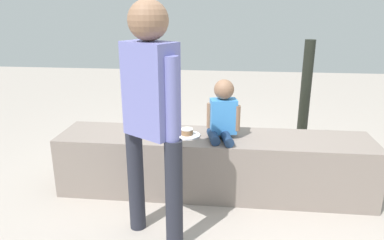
% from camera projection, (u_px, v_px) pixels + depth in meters
% --- Properties ---
extents(ground_plane, '(12.00, 12.00, 0.00)m').
position_uv_depth(ground_plane, '(213.00, 190.00, 3.18)').
color(ground_plane, '#AA9E95').
extents(concrete_ledge, '(2.62, 0.53, 0.51)m').
position_uv_depth(concrete_ledge, '(213.00, 164.00, 3.11)').
color(concrete_ledge, gray).
rests_on(concrete_ledge, ground_plane).
extents(child_seated, '(0.28, 0.34, 0.48)m').
position_uv_depth(child_seated, '(223.00, 113.00, 2.93)').
color(child_seated, navy).
rests_on(child_seated, concrete_ledge).
extents(adult_standing, '(0.42, 0.34, 1.59)m').
position_uv_depth(adult_standing, '(151.00, 105.00, 2.27)').
color(adult_standing, '#242631').
rests_on(adult_standing, ground_plane).
extents(cake_plate, '(0.22, 0.22, 0.07)m').
position_uv_depth(cake_plate, '(187.00, 134.00, 3.03)').
color(cake_plate, white).
rests_on(cake_plate, concrete_ledge).
extents(gift_bag, '(0.20, 0.12, 0.34)m').
position_uv_depth(gift_bag, '(136.00, 123.00, 4.49)').
color(gift_bag, '#B259BF').
rests_on(gift_bag, ground_plane).
extents(railing_post, '(0.36, 0.36, 1.22)m').
position_uv_depth(railing_post, '(304.00, 110.00, 3.92)').
color(railing_post, black).
rests_on(railing_post, ground_plane).
extents(water_bottle_near_gift, '(0.06, 0.06, 0.20)m').
position_uv_depth(water_bottle_near_gift, '(142.00, 146.00, 3.92)').
color(water_bottle_near_gift, silver).
rests_on(water_bottle_near_gift, ground_plane).
extents(party_cup_red, '(0.07, 0.07, 0.10)m').
position_uv_depth(party_cup_red, '(220.00, 135.00, 4.37)').
color(party_cup_red, red).
rests_on(party_cup_red, ground_plane).
extents(handbag_black_leather, '(0.26, 0.11, 0.32)m').
position_uv_depth(handbag_black_leather, '(250.00, 153.00, 3.67)').
color(handbag_black_leather, black).
rests_on(handbag_black_leather, ground_plane).
extents(handbag_brown_canvas, '(0.33, 0.13, 0.33)m').
position_uv_depth(handbag_brown_canvas, '(296.00, 162.00, 3.48)').
color(handbag_brown_canvas, brown).
rests_on(handbag_brown_canvas, ground_plane).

